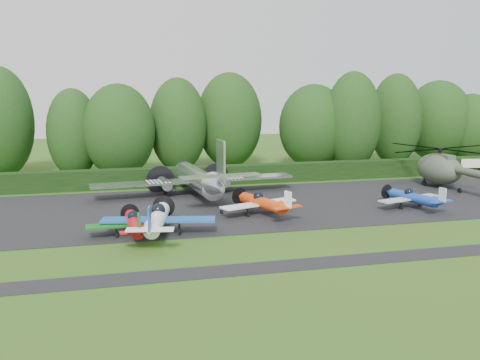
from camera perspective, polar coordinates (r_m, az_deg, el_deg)
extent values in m
plane|color=#305718|center=(37.42, 4.70, -6.01)|extent=(160.00, 160.00, 0.00)
cube|color=black|center=(46.71, 0.79, -2.77)|extent=(70.00, 18.00, 0.01)
cube|color=black|center=(32.05, 8.16, -8.81)|extent=(70.00, 2.00, 0.00)
cube|color=black|center=(57.21, -2.01, -0.44)|extent=(90.00, 1.60, 2.00)
cylinder|color=silver|center=(50.38, -4.58, 0.09)|extent=(2.05, 10.69, 2.05)
cone|color=silver|center=(56.22, -5.58, 1.09)|extent=(2.05, 1.34, 2.05)
cone|color=silver|center=(44.08, -3.22, -0.71)|extent=(2.05, 2.67, 2.05)
sphere|color=black|center=(55.32, -5.45, 1.41)|extent=(1.34, 1.34, 1.34)
cube|color=silver|center=(51.29, -4.73, -0.04)|extent=(19.60, 2.14, 0.20)
cube|color=white|center=(50.84, -8.70, -0.09)|extent=(2.32, 2.23, 0.04)
cube|color=white|center=(51.95, -0.85, 0.23)|extent=(2.32, 2.23, 0.04)
cylinder|color=silver|center=(51.48, -7.96, -0.32)|extent=(0.98, 2.85, 0.98)
cylinder|color=silver|center=(52.37, -1.75, -0.06)|extent=(0.98, 2.85, 0.98)
cylinder|color=black|center=(53.45, -8.19, 0.05)|extent=(2.85, 0.03, 2.85)
cylinder|color=black|center=(54.30, -2.19, 0.29)|extent=(2.85, 0.03, 2.85)
cube|color=silver|center=(43.22, -3.05, 0.40)|extent=(6.68, 1.25, 0.12)
cube|color=silver|center=(42.78, -3.00, 1.99)|extent=(0.16, 1.96, 3.39)
cylinder|color=black|center=(51.32, -7.89, -1.47)|extent=(0.22, 0.80, 0.80)
cylinder|color=black|center=(52.20, -1.66, -1.18)|extent=(0.22, 0.80, 0.80)
cylinder|color=black|center=(43.46, -2.93, -3.53)|extent=(0.16, 0.39, 0.39)
cylinder|color=#AB0F15|center=(37.38, -11.23, -4.58)|extent=(0.88, 5.04, 0.88)
sphere|color=black|center=(37.82, -11.29, -3.78)|extent=(0.77, 0.77, 0.77)
cube|color=#0F6618|center=(37.86, -11.26, -4.62)|extent=(6.41, 1.19, 0.13)
cube|color=#AB0F15|center=(34.40, -10.99, -5.44)|extent=(2.38, 0.64, 0.09)
cube|color=#0F6618|center=(34.16, -11.01, -4.52)|extent=(0.09, 0.73, 1.19)
cylinder|color=black|center=(40.54, -11.46, -3.46)|extent=(1.37, 0.02, 1.37)
cylinder|color=black|center=(37.83, -13.02, -5.80)|extent=(0.13, 0.40, 0.40)
cylinder|color=black|center=(37.93, -9.40, -5.63)|extent=(0.13, 0.40, 0.40)
cylinder|color=black|center=(39.90, -11.36, -4.95)|extent=(0.11, 0.37, 0.37)
cylinder|color=white|center=(37.31, -8.80, -4.16)|extent=(1.09, 6.22, 1.09)
sphere|color=black|center=(37.85, -8.92, -3.17)|extent=(0.95, 0.95, 0.95)
cube|color=#1C4EAC|center=(37.90, -8.87, -4.21)|extent=(7.92, 1.47, 0.16)
cube|color=white|center=(33.64, -8.23, -5.20)|extent=(2.94, 0.79, 0.11)
cube|color=#1C4EAC|center=(33.35, -8.24, -4.03)|extent=(0.11, 0.90, 1.47)
cylinder|color=black|center=(41.20, -9.32, -2.84)|extent=(1.70, 0.02, 1.70)
cylinder|color=black|center=(37.81, -11.04, -5.67)|extent=(0.16, 0.50, 0.50)
cylinder|color=black|center=(38.05, -6.59, -5.46)|extent=(0.16, 0.50, 0.50)
cylinder|color=black|center=(40.41, -9.15, -4.64)|extent=(0.14, 0.45, 0.45)
cylinder|color=red|center=(42.91, 2.40, -2.47)|extent=(0.92, 5.30, 0.92)
sphere|color=black|center=(43.36, 2.19, -1.75)|extent=(0.81, 0.81, 0.81)
cube|color=white|center=(43.39, 2.22, -2.52)|extent=(6.74, 1.25, 0.13)
cube|color=red|center=(39.89, 3.69, -3.07)|extent=(2.50, 0.67, 0.10)
cube|color=white|center=(39.67, 3.74, -2.22)|extent=(0.10, 0.77, 1.25)
cylinder|color=black|center=(46.13, 1.21, -1.59)|extent=(1.44, 0.02, 1.44)
cylinder|color=black|center=(43.05, 0.69, -3.63)|extent=(0.13, 0.42, 0.42)
cylinder|color=black|center=(43.73, 3.87, -3.44)|extent=(0.13, 0.42, 0.42)
cylinder|color=black|center=(45.45, 1.51, -2.93)|extent=(0.12, 0.39, 0.39)
cylinder|color=#193D9A|center=(47.65, 18.00, -1.82)|extent=(0.85, 4.84, 0.85)
sphere|color=black|center=(48.02, 17.70, -1.23)|extent=(0.74, 0.74, 0.74)
cube|color=#B6B9BC|center=(48.04, 17.72, -1.87)|extent=(6.16, 1.14, 0.12)
cube|color=#193D9A|center=(45.23, 19.95, -2.25)|extent=(2.29, 0.62, 0.09)
cube|color=#B6B9BC|center=(45.05, 20.05, -1.56)|extent=(0.09, 0.70, 1.14)
cylinder|color=black|center=(50.28, 16.13, -1.13)|extent=(1.32, 0.02, 1.32)
cylinder|color=black|center=(47.45, 16.61, -2.79)|extent=(0.12, 0.39, 0.39)
cylinder|color=black|center=(48.64, 18.93, -2.61)|extent=(0.12, 0.39, 0.39)
cylinder|color=black|center=(49.73, 16.57, -2.24)|extent=(0.11, 0.35, 0.35)
ellipsoid|color=#374233|center=(58.85, 20.46, 1.12)|extent=(3.32, 6.09, 3.18)
cylinder|color=#374233|center=(54.96, 23.28, 0.70)|extent=(0.75, 6.39, 0.75)
cylinder|color=black|center=(58.64, 20.55, 2.66)|extent=(0.32, 0.32, 0.85)
cylinder|color=black|center=(58.59, 20.58, 3.13)|extent=(0.75, 0.75, 0.27)
cylinder|color=black|center=(58.59, 20.58, 3.13)|extent=(12.78, 12.78, 0.06)
cube|color=#374233|center=(57.99, 21.00, 2.19)|extent=(0.96, 2.13, 0.75)
ellipsoid|color=black|center=(60.23, 19.56, 1.46)|extent=(2.02, 2.02, 1.82)
cylinder|color=black|center=(59.20, 19.05, -0.31)|extent=(0.19, 0.60, 0.60)
cylinder|color=black|center=(60.38, 20.75, -0.22)|extent=(0.19, 0.60, 0.60)
cylinder|color=black|center=(56.37, 22.30, -1.05)|extent=(0.17, 0.51, 0.51)
cylinder|color=#3F3326|center=(68.09, 22.69, 0.99)|extent=(0.13, 0.13, 1.27)
cube|color=white|center=(68.95, 23.79, 1.64)|extent=(3.38, 0.08, 1.06)
cylinder|color=black|center=(81.10, 23.18, 2.91)|extent=(0.70, 0.70, 3.08)
ellipsoid|color=black|center=(80.82, 23.33, 5.14)|extent=(6.99, 6.99, 9.41)
cylinder|color=black|center=(64.39, -17.21, 1.78)|extent=(0.70, 0.70, 3.33)
ellipsoid|color=black|center=(64.03, -17.36, 4.81)|extent=(5.94, 5.94, 10.16)
cylinder|color=black|center=(66.99, -23.98, 2.01)|extent=(0.70, 0.70, 4.14)
ellipsoid|color=black|center=(66.61, -24.24, 5.64)|extent=(7.47, 7.47, 12.64)
cylinder|color=black|center=(68.38, 11.79, 2.74)|extent=(0.70, 0.70, 4.00)
ellipsoid|color=black|center=(68.01, 11.91, 6.17)|extent=(6.94, 6.94, 12.21)
cylinder|color=black|center=(74.27, 16.10, 3.09)|extent=(0.70, 0.70, 3.95)
ellipsoid|color=black|center=(73.93, 16.24, 6.22)|extent=(6.85, 6.85, 12.07)
cylinder|color=black|center=(62.84, -12.66, 1.87)|extent=(0.70, 0.70, 3.50)
ellipsoid|color=black|center=(62.46, -12.78, 5.13)|extent=(8.19, 8.19, 10.68)
cylinder|color=black|center=(80.14, 20.19, 3.24)|extent=(0.70, 0.70, 3.67)
ellipsoid|color=black|center=(79.83, 20.35, 5.93)|extent=(9.14, 9.14, 11.22)
cylinder|color=black|center=(65.80, -6.56, 2.50)|extent=(0.70, 0.70, 3.74)
ellipsoid|color=black|center=(65.42, -6.63, 5.84)|extent=(6.96, 6.96, 11.42)
cylinder|color=black|center=(68.87, -1.14, 2.98)|extent=(0.70, 0.70, 3.97)
ellipsoid|color=black|center=(68.50, -1.15, 6.37)|extent=(8.29, 8.29, 12.13)
cylinder|color=black|center=(69.14, 7.78, 2.72)|extent=(0.70, 0.70, 3.49)
ellipsoid|color=black|center=(68.80, 7.85, 5.69)|extent=(8.78, 8.78, 10.66)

